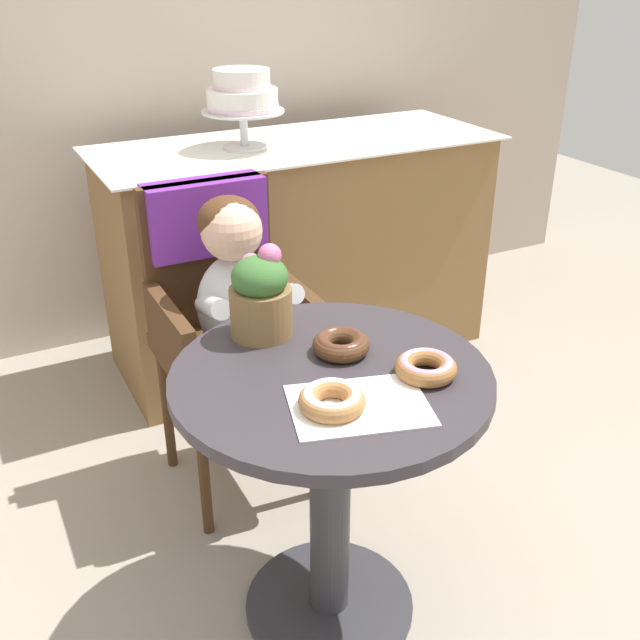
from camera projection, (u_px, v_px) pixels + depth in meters
name	position (u px, v px, depth m)	size (l,w,h in m)	color
ground_plane	(329.00, 606.00, 1.95)	(8.00, 8.00, 0.00)	gray
back_wall	(104.00, 9.00, 2.81)	(4.80, 0.10, 2.70)	#B2A393
cafe_table	(330.00, 450.00, 1.72)	(0.72, 0.72, 0.72)	#332D33
wicker_chair	(220.00, 290.00, 2.21)	(0.42, 0.45, 0.95)	#472D19
seated_child	(239.00, 298.00, 2.07)	(0.27, 0.32, 0.73)	silver
paper_napkin	(359.00, 405.00, 1.50)	(0.28, 0.21, 0.00)	white
donut_front	(332.00, 399.00, 1.48)	(0.14, 0.14, 0.04)	#AD7542
donut_mid	(341.00, 343.00, 1.69)	(0.13, 0.13, 0.05)	#4C2D19
donut_side	(426.00, 367.00, 1.60)	(0.14, 0.14, 0.04)	#936033
flower_vase	(260.00, 294.00, 1.74)	(0.15, 0.15, 0.23)	brown
display_counter	(300.00, 251.00, 3.00)	(1.56, 0.62, 0.90)	olive
tiered_cake_stand	(242.00, 96.00, 2.63)	(0.30, 0.30, 0.28)	silver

